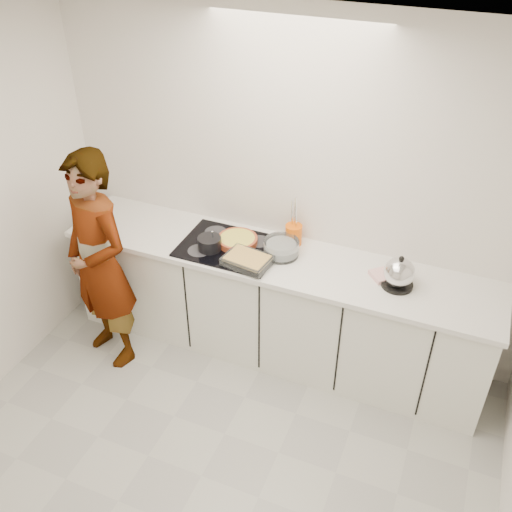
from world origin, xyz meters
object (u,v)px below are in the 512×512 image
at_px(utensil_crock, 294,235).
at_px(cook, 99,264).
at_px(hob, 229,247).
at_px(saucepan, 210,243).
at_px(tart_dish, 237,240).
at_px(mixing_bowl, 281,248).
at_px(baking_dish, 247,260).
at_px(kettle, 399,274).

bearing_deg(utensil_crock, cook, -149.34).
distance_m(hob, saucepan, 0.16).
height_order(hob, tart_dish, tart_dish).
distance_m(mixing_bowl, utensil_crock, 0.18).
relative_size(tart_dish, utensil_crock, 2.18).
bearing_deg(mixing_bowl, cook, -155.08).
bearing_deg(baking_dish, saucepan, 168.17).
xyz_separation_m(hob, saucepan, (-0.12, -0.09, 0.06)).
distance_m(baking_dish, cook, 1.09).
bearing_deg(utensil_crock, saucepan, -149.11).
bearing_deg(mixing_bowl, utensil_crock, 79.37).
height_order(baking_dish, cook, cook).
xyz_separation_m(mixing_bowl, cook, (-1.20, -0.56, -0.09)).
bearing_deg(kettle, baking_dish, -170.55).
distance_m(tart_dish, cook, 1.02).
xyz_separation_m(kettle, cook, (-2.05, -0.51, -0.14)).
bearing_deg(saucepan, hob, 36.97).
bearing_deg(cook, mixing_bowl, 44.75).
xyz_separation_m(hob, mixing_bowl, (0.39, 0.06, 0.05)).
xyz_separation_m(tart_dish, saucepan, (-0.16, -0.15, 0.02)).
bearing_deg(tart_dish, cook, -146.84).
bearing_deg(tart_dish, utensil_crock, 24.55).
height_order(saucepan, cook, cook).
bearing_deg(hob, mixing_bowl, 8.74).
bearing_deg(cook, utensil_crock, 50.49).
height_order(utensil_crock, cook, cook).
distance_m(hob, mixing_bowl, 0.39).
xyz_separation_m(mixing_bowl, utensil_crock, (0.03, 0.17, 0.02)).
relative_size(tart_dish, saucepan, 1.72).
height_order(baking_dish, utensil_crock, utensil_crock).
distance_m(hob, utensil_crock, 0.48).
bearing_deg(mixing_bowl, kettle, -3.14).
relative_size(baking_dish, kettle, 1.44).
bearing_deg(hob, cook, -148.51).
height_order(tart_dish, kettle, kettle).
xyz_separation_m(hob, kettle, (1.24, 0.01, 0.10)).
height_order(tart_dish, baking_dish, baking_dish).
height_order(hob, baking_dish, baking_dish).
bearing_deg(hob, kettle, 0.59).
distance_m(mixing_bowl, kettle, 0.86).
xyz_separation_m(saucepan, kettle, (1.36, 0.10, 0.04)).
height_order(baking_dish, kettle, kettle).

